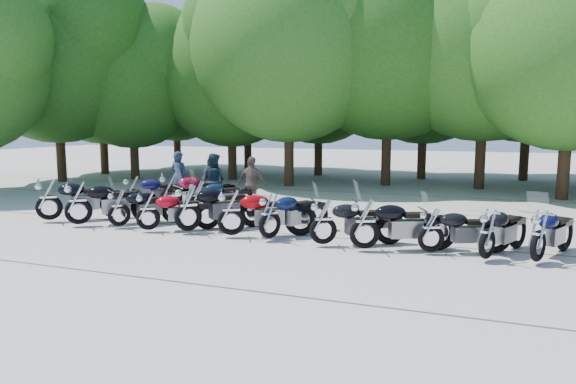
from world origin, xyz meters
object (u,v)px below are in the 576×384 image
(motorcycle_6, at_px, (270,214))
(motorcycle_2, at_px, (119,206))
(motorcycle_5, at_px, (231,211))
(motorcycle_14, at_px, (171,190))
(rider_2, at_px, (252,184))
(motorcycle_9, at_px, (431,228))
(motorcycle_3, at_px, (148,209))
(rider_0, at_px, (179,178))
(motorcycle_11, at_px, (539,234))
(motorcycle_0, at_px, (49,198))
(motorcycle_8, at_px, (365,222))
(rider_3, at_px, (212,182))
(motorcycle_10, at_px, (487,232))
(motorcycle_4, at_px, (188,206))
(motorcycle_15, at_px, (198,196))
(rider_1, at_px, (213,181))
(motorcycle_1, at_px, (78,201))
(motorcycle_7, at_px, (323,220))
(motorcycle_13, at_px, (133,191))

(motorcycle_6, bearing_deg, motorcycle_2, 26.38)
(motorcycle_5, relative_size, motorcycle_14, 0.96)
(motorcycle_6, height_order, rider_2, rider_2)
(motorcycle_6, relative_size, rider_2, 1.31)
(motorcycle_6, relative_size, motorcycle_9, 1.13)
(motorcycle_9, bearing_deg, motorcycle_2, 64.51)
(motorcycle_3, xyz_separation_m, rider_0, (-1.74, 4.27, 0.34))
(motorcycle_3, xyz_separation_m, motorcycle_11, (9.28, 0.11, 0.03))
(motorcycle_0, relative_size, motorcycle_8, 1.06)
(rider_3, bearing_deg, motorcycle_2, 85.68)
(motorcycle_10, height_order, motorcycle_14, motorcycle_14)
(motorcycle_11, relative_size, rider_3, 1.34)
(motorcycle_4, bearing_deg, rider_0, -13.53)
(motorcycle_10, height_order, motorcycle_15, motorcycle_10)
(motorcycle_6, bearing_deg, rider_1, -20.07)
(motorcycle_14, bearing_deg, motorcycle_8, -146.50)
(motorcycle_1, relative_size, rider_2, 1.42)
(motorcycle_0, bearing_deg, motorcycle_10, -131.62)
(motorcycle_5, bearing_deg, rider_0, 16.67)
(motorcycle_15, bearing_deg, rider_2, -91.76)
(motorcycle_3, distance_m, motorcycle_9, 7.18)
(motorcycle_4, height_order, rider_2, rider_2)
(motorcycle_2, distance_m, motorcycle_5, 3.42)
(motorcycle_0, distance_m, motorcycle_4, 4.58)
(motorcycle_0, relative_size, rider_3, 1.51)
(motorcycle_7, bearing_deg, motorcycle_4, 58.42)
(motorcycle_13, bearing_deg, motorcycle_2, 176.20)
(motorcycle_3, xyz_separation_m, motorcycle_5, (2.36, 0.16, 0.08))
(motorcycle_6, distance_m, motorcycle_15, 4.21)
(motorcycle_7, relative_size, motorcycle_10, 1.01)
(motorcycle_1, xyz_separation_m, rider_3, (1.66, 4.55, 0.12))
(rider_0, distance_m, rider_1, 1.59)
(motorcycle_2, height_order, motorcycle_3, motorcycle_3)
(motorcycle_7, relative_size, motorcycle_15, 1.03)
(motorcycle_13, bearing_deg, motorcycle_1, 151.51)
(motorcycle_13, bearing_deg, rider_0, -57.87)
(motorcycle_7, bearing_deg, motorcycle_5, 58.53)
(rider_3, bearing_deg, motorcycle_7, 142.43)
(rider_2, bearing_deg, motorcycle_13, 24.92)
(motorcycle_9, height_order, rider_2, rider_2)
(motorcycle_7, relative_size, rider_2, 1.26)
(motorcycle_3, height_order, motorcycle_8, motorcycle_8)
(motorcycle_6, distance_m, rider_1, 5.17)
(motorcycle_8, height_order, motorcycle_9, motorcycle_8)
(motorcycle_0, bearing_deg, rider_3, -74.84)
(motorcycle_5, relative_size, rider_3, 1.46)
(motorcycle_0, xyz_separation_m, motorcycle_7, (8.28, -0.10, -0.08))
(motorcycle_6, distance_m, motorcycle_10, 4.94)
(motorcycle_15, xyz_separation_m, rider_0, (-1.70, 1.61, 0.33))
(motorcycle_13, height_order, rider_1, rider_1)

